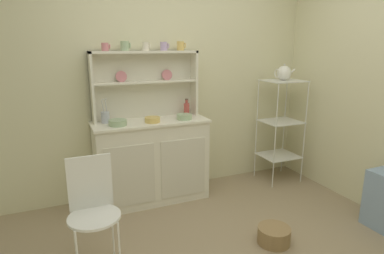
% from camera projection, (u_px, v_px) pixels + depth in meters
% --- Properties ---
extents(wall_back, '(3.84, 0.05, 2.50)m').
position_uv_depth(wall_back, '(172.00, 78.00, 3.51)').
color(wall_back, beige).
rests_on(wall_back, ground).
extents(hutch_cabinet, '(1.16, 0.45, 0.86)m').
position_uv_depth(hutch_cabinet, '(152.00, 160.00, 3.35)').
color(hutch_cabinet, silver).
rests_on(hutch_cabinet, ground).
extents(hutch_shelf_unit, '(1.08, 0.18, 0.68)m').
position_uv_depth(hutch_shelf_unit, '(145.00, 79.00, 3.30)').
color(hutch_shelf_unit, silver).
rests_on(hutch_shelf_unit, hutch_cabinet).
extents(bakers_rack, '(0.43, 0.39, 1.21)m').
position_uv_depth(bakers_rack, '(281.00, 119.00, 3.80)').
color(bakers_rack, silver).
rests_on(bakers_rack, ground).
extents(wire_chair, '(0.36, 0.36, 0.85)m').
position_uv_depth(wire_chair, '(93.00, 204.00, 2.25)').
color(wire_chair, white).
rests_on(wire_chair, ground).
extents(floor_basket, '(0.27, 0.27, 0.14)m').
position_uv_depth(floor_basket, '(274.00, 235.00, 2.67)').
color(floor_basket, '#93754C').
rests_on(floor_basket, ground).
extents(cup_rose_0, '(0.08, 0.07, 0.08)m').
position_uv_depth(cup_rose_0, '(105.00, 47.00, 3.04)').
color(cup_rose_0, '#D17A84').
rests_on(cup_rose_0, hutch_shelf_unit).
extents(cup_sage_1, '(0.09, 0.08, 0.09)m').
position_uv_depth(cup_sage_1, '(125.00, 46.00, 3.11)').
color(cup_sage_1, '#9EB78E').
rests_on(cup_sage_1, hutch_shelf_unit).
extents(cup_cream_2, '(0.08, 0.07, 0.08)m').
position_uv_depth(cup_cream_2, '(146.00, 46.00, 3.19)').
color(cup_cream_2, silver).
rests_on(cup_cream_2, hutch_shelf_unit).
extents(cup_lilac_3, '(0.09, 0.07, 0.09)m').
position_uv_depth(cup_lilac_3, '(164.00, 46.00, 3.26)').
color(cup_lilac_3, '#B79ECC').
rests_on(cup_lilac_3, hutch_shelf_unit).
extents(cup_gold_4, '(0.09, 0.08, 0.09)m').
position_uv_depth(cup_gold_4, '(181.00, 46.00, 3.33)').
color(cup_gold_4, '#DBB760').
rests_on(cup_gold_4, hutch_shelf_unit).
extents(bowl_mixing_large, '(0.17, 0.17, 0.05)m').
position_uv_depth(bowl_mixing_large, '(118.00, 123.00, 3.05)').
color(bowl_mixing_large, '#9EB78E').
rests_on(bowl_mixing_large, hutch_cabinet).
extents(bowl_floral_medium, '(0.15, 0.15, 0.05)m').
position_uv_depth(bowl_floral_medium, '(152.00, 120.00, 3.18)').
color(bowl_floral_medium, '#DBB760').
rests_on(bowl_floral_medium, hutch_cabinet).
extents(bowl_cream_small, '(0.16, 0.16, 0.05)m').
position_uv_depth(bowl_cream_small, '(184.00, 117.00, 3.31)').
color(bowl_cream_small, '#9EB78E').
rests_on(bowl_cream_small, hutch_cabinet).
extents(jam_bottle, '(0.06, 0.06, 0.18)m').
position_uv_depth(jam_bottle, '(187.00, 109.00, 3.47)').
color(jam_bottle, '#B74C47').
rests_on(jam_bottle, hutch_cabinet).
extents(utensil_jar, '(0.08, 0.08, 0.24)m').
position_uv_depth(utensil_jar, '(105.00, 117.00, 3.14)').
color(utensil_jar, '#B2B7C6').
rests_on(utensil_jar, hutch_cabinet).
extents(porcelain_teapot, '(0.25, 0.16, 0.19)m').
position_uv_depth(porcelain_teapot, '(284.00, 73.00, 3.67)').
color(porcelain_teapot, white).
rests_on(porcelain_teapot, bakers_rack).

